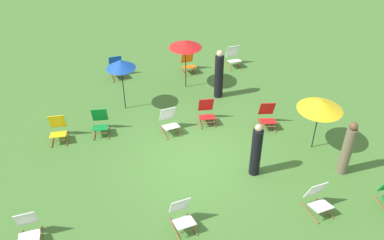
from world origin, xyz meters
name	(u,v)px	position (x,y,z in m)	size (l,w,h in m)	color
ground_plane	(198,157)	(0.00, 0.00, 0.00)	(40.00, 40.00, 0.00)	#477A33
deckchair_0	(188,63)	(0.49, 5.22, 0.37)	(0.57, 0.82, 0.83)	olive
deckchair_1	(233,57)	(2.35, 5.42, 0.37)	(0.57, 0.82, 0.83)	olive
deckchair_2	(28,229)	(-4.39, -2.29, 0.37)	(0.59, 0.83, 0.83)	olive
deckchair_3	(182,215)	(-0.83, -2.44, 0.37)	(0.64, 0.85, 0.83)	olive
deckchair_4	(100,122)	(-2.84, 1.72, 0.37)	(0.50, 0.77, 0.83)	olive
deckchair_5	(169,121)	(-0.69, 1.43, 0.37)	(0.64, 0.85, 0.83)	olive
deckchair_6	(267,116)	(2.44, 1.22, 0.37)	(0.55, 0.81, 0.83)	olive
deckchair_7	(58,129)	(-4.11, 1.56, 0.37)	(0.49, 0.77, 0.83)	olive
deckchair_8	(207,112)	(0.57, 1.76, 0.37)	(0.50, 0.77, 0.83)	olive
deckchair_9	(116,68)	(-2.29, 5.24, 0.37)	(0.60, 0.83, 0.83)	olive
deckchair_11	(318,199)	(2.59, -2.46, 0.37)	(0.63, 0.85, 0.83)	olive
umbrella_0	(185,44)	(0.22, 4.05, 1.73)	(1.16, 1.16, 1.86)	black
umbrella_1	(121,64)	(-2.04, 2.95, 1.70)	(0.96, 0.96, 1.85)	black
umbrella_2	(321,105)	(3.47, -0.07, 1.53)	(1.30, 1.30, 1.69)	black
person_0	(219,75)	(1.28, 3.22, 0.86)	(0.43, 0.43, 1.80)	black
person_1	(347,149)	(3.86, -1.24, 0.82)	(0.34, 0.34, 1.70)	#72664C
person_2	(256,151)	(1.42, -0.89, 0.79)	(0.36, 0.36, 1.67)	black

